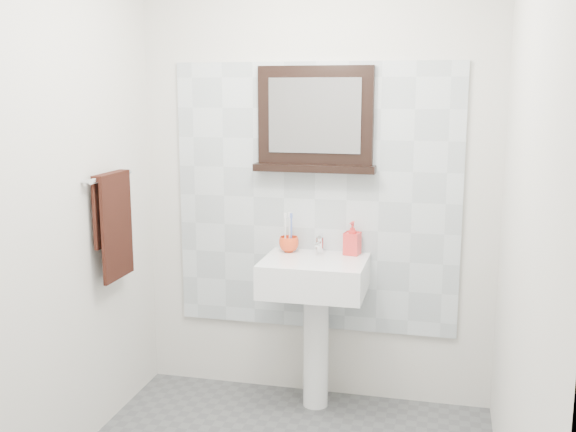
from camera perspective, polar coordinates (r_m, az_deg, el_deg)
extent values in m
cube|color=silver|center=(3.76, 2.37, 3.00)|extent=(2.00, 0.01, 2.50)
cube|color=silver|center=(1.70, -12.19, -6.80)|extent=(2.00, 0.01, 2.50)
cube|color=silver|center=(3.12, -20.13, 0.75)|extent=(0.01, 2.20, 2.50)
cube|color=silver|center=(2.62, 19.44, -1.00)|extent=(0.01, 2.20, 2.50)
cube|color=silver|center=(3.76, 2.32, 1.46)|extent=(1.60, 0.02, 1.50)
cylinder|color=white|center=(3.81, 2.37, -11.07)|extent=(0.14, 0.14, 0.68)
cube|color=white|center=(3.62, 2.24, -5.08)|extent=(0.55, 0.44, 0.18)
cylinder|color=silver|center=(3.58, 2.19, -4.01)|extent=(0.32, 0.32, 0.02)
cylinder|color=#4C4C4F|center=(3.58, 2.19, -3.84)|extent=(0.04, 0.04, 0.00)
cylinder|color=silver|center=(3.73, 2.71, -2.47)|extent=(0.04, 0.04, 0.09)
cylinder|color=silver|center=(3.68, 2.58, -2.32)|extent=(0.02, 0.10, 0.02)
cube|color=silver|center=(3.73, 2.76, -1.67)|extent=(0.02, 0.07, 0.01)
imported|color=#EA431B|center=(3.75, 0.07, -2.40)|extent=(0.12, 0.12, 0.09)
cylinder|color=white|center=(3.73, -0.23, -1.50)|extent=(0.01, 0.01, 0.19)
cube|color=white|center=(3.71, -0.23, 0.06)|extent=(0.01, 0.01, 0.03)
cylinder|color=#4F64B5|center=(3.73, 0.28, -1.52)|extent=(0.01, 0.01, 0.19)
cube|color=#4F64B5|center=(3.71, 0.28, 0.04)|extent=(0.01, 0.01, 0.03)
cylinder|color=white|center=(3.75, 0.14, -1.42)|extent=(0.01, 0.01, 0.19)
cube|color=white|center=(3.73, 0.14, 0.12)|extent=(0.01, 0.01, 0.03)
imported|color=red|center=(3.69, 5.47, -1.88)|extent=(0.10, 0.10, 0.18)
cube|color=black|center=(3.69, 2.34, 8.51)|extent=(0.63, 0.06, 0.53)
cube|color=#99999E|center=(3.66, 2.24, 8.49)|extent=(0.51, 0.01, 0.40)
cube|color=black|center=(3.69, 2.23, 4.07)|extent=(0.67, 0.11, 0.04)
cylinder|color=silver|center=(3.53, -14.77, 3.24)|extent=(0.03, 0.40, 0.03)
cylinder|color=silver|center=(3.38, -16.73, 2.82)|extent=(0.05, 0.02, 0.02)
cylinder|color=silver|center=(3.71, -13.80, 3.63)|extent=(0.05, 0.02, 0.02)
cube|color=black|center=(3.56, -14.28, -1.08)|extent=(0.02, 0.30, 0.52)
cube|color=black|center=(3.56, -14.91, 0.37)|extent=(0.02, 0.30, 0.34)
cube|color=black|center=(3.53, -14.77, 3.32)|extent=(0.06, 0.30, 0.03)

